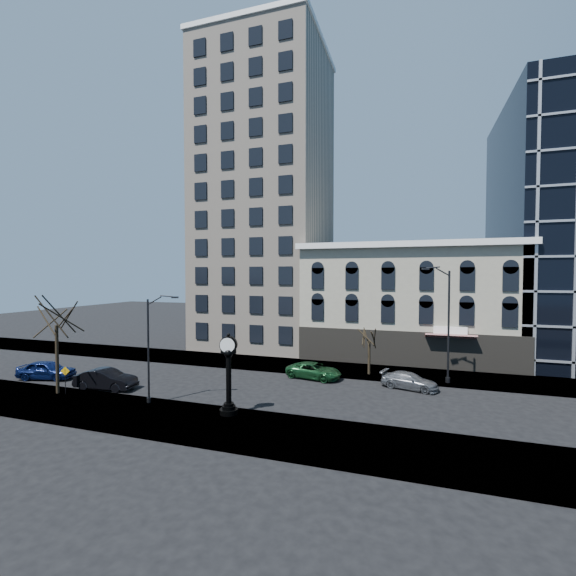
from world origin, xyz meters
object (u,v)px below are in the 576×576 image
(street_clock, at_px, (229,377))
(car_near_b, at_px, (106,379))
(warning_sign, at_px, (65,375))
(street_lamp_near, at_px, (156,320))
(car_near_a, at_px, (47,370))

(street_clock, distance_m, car_near_b, 12.35)
(street_clock, xyz_separation_m, warning_sign, (-13.78, -0.08, -0.97))
(street_clock, bearing_deg, street_lamp_near, 159.26)
(street_lamp_near, xyz_separation_m, warning_sign, (-7.89, -0.51, -4.44))
(car_near_a, bearing_deg, car_near_b, -110.33)
(warning_sign, distance_m, car_near_b, 2.92)
(street_clock, xyz_separation_m, street_lamp_near, (-5.89, 0.44, 3.47))
(street_lamp_near, xyz_separation_m, car_near_b, (-6.15, 1.70, -5.18))
(warning_sign, bearing_deg, car_near_b, 32.12)
(car_near_a, bearing_deg, warning_sign, -132.76)
(street_lamp_near, distance_m, warning_sign, 9.07)
(warning_sign, distance_m, car_near_a, 6.30)
(street_lamp_near, bearing_deg, warning_sign, 163.31)
(street_clock, relative_size, warning_sign, 2.56)
(car_near_b, bearing_deg, street_clock, -107.54)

